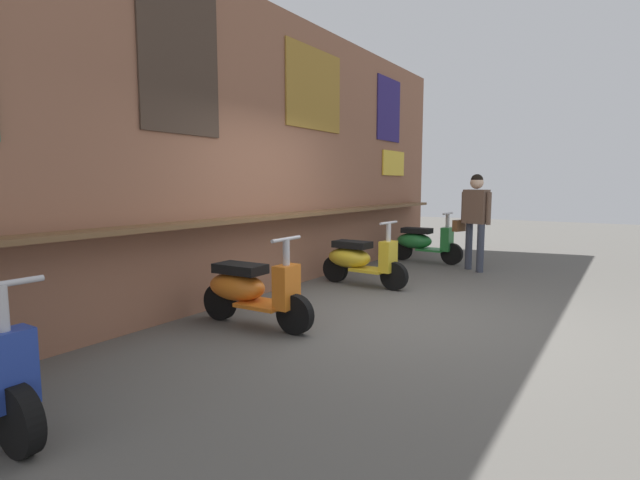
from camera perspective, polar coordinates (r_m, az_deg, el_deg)
ground_plane at (r=5.69m, az=8.41°, el=-8.65°), size 32.31×32.31×0.00m
market_stall_facade at (r=6.59m, az=-7.76°, el=10.40°), size 11.54×0.61×3.87m
scooter_orange at (r=5.17m, az=-8.34°, el=-5.77°), size 0.46×1.40×0.97m
scooter_yellow at (r=7.14m, az=4.61°, el=-2.28°), size 0.47×1.40×0.97m
scooter_green at (r=9.46m, az=11.99°, el=-0.21°), size 0.46×1.40×0.97m
shopper_with_handbag at (r=8.69m, az=17.80°, el=3.12°), size 0.38×0.66×1.66m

